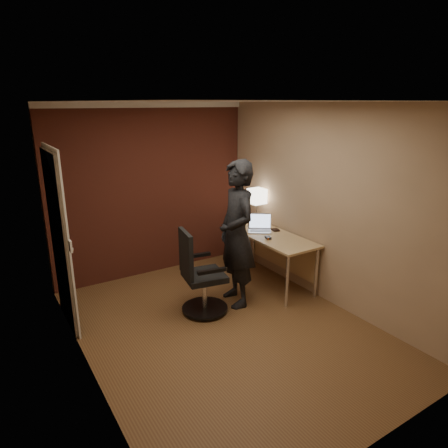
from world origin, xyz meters
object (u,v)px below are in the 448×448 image
at_px(mouse, 268,238).
at_px(office_chair, 199,278).
at_px(desk, 273,242).
at_px(laptop, 260,226).
at_px(desk_lamp, 257,197).
at_px(person, 237,234).
at_px(wallet, 275,230).

height_order(mouse, office_chair, office_chair).
xyz_separation_m(desk, office_chair, (-1.32, -0.23, -0.14)).
xyz_separation_m(laptop, office_chair, (-1.24, -0.44, -0.33)).
relative_size(laptop, mouse, 4.19).
relative_size(desk_lamp, office_chair, 0.51).
distance_m(mouse, person, 0.61).
relative_size(mouse, wallet, 0.91).
bearing_deg(mouse, laptop, 87.90).
xyz_separation_m(laptop, mouse, (-0.13, -0.36, -0.05)).
relative_size(desk, laptop, 3.58).
height_order(desk, mouse, mouse).
xyz_separation_m(desk, desk_lamp, (0.09, 0.52, 0.55)).
bearing_deg(person, mouse, 109.63).
xyz_separation_m(desk, laptop, (-0.08, 0.22, 0.19)).
relative_size(laptop, office_chair, 0.40).
height_order(desk, wallet, wallet).
bearing_deg(mouse, desk_lamp, 83.37).
bearing_deg(desk_lamp, person, -139.13).
distance_m(laptop, wallet, 0.23).
height_order(laptop, person, person).
bearing_deg(office_chair, desk_lamp, 27.84).
distance_m(desk, person, 0.88).
bearing_deg(person, desk_lamp, 141.12).
bearing_deg(wallet, desk, -141.79).
relative_size(desk_lamp, person, 0.29).
bearing_deg(person, office_chair, -81.02).
distance_m(office_chair, person, 0.71).
height_order(laptop, office_chair, office_chair).
bearing_deg(mouse, desk, 52.24).
bearing_deg(desk_lamp, office_chair, -152.16).
height_order(desk, laptop, laptop).
xyz_separation_m(desk_lamp, laptop, (-0.17, -0.30, -0.35)).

